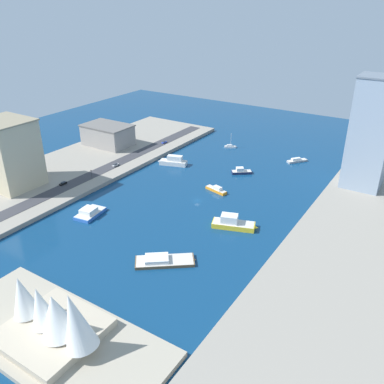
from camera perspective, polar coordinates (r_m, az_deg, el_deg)
name	(u,v)px	position (r m, az deg, el deg)	size (l,w,h in m)	color
ground_plane	(197,201)	(228.34, 0.74, -1.23)	(440.00, 440.00, 0.00)	navy
quay_west	(370,248)	(201.57, 23.85, -7.27)	(70.00, 240.00, 2.44)	gray
quay_east	(81,166)	(283.26, -15.37, 3.62)	(70.00, 240.00, 2.44)	gray
peninsula_point	(54,337)	(151.28, -18.91, -18.76)	(83.57, 36.09, 2.00)	#A89E89
road_strip	(102,170)	(269.28, -12.53, 3.07)	(9.65, 228.00, 0.15)	#38383D
water_taxi_orange	(216,189)	(238.94, 3.42, 0.36)	(15.64, 6.87, 3.60)	orange
catamaran_blue	(90,212)	(219.36, -14.22, -2.82)	(11.80, 18.43, 4.43)	blue
barge_flat_brown	(163,261)	(177.45, -4.16, -9.62)	(25.73, 22.74, 3.11)	brown
yacht_sleek_gray	(297,160)	(291.74, 14.58, 4.33)	(12.01, 14.03, 3.00)	#999EA3
ferry_white_commuter	(173,161)	(277.11, -2.66, 4.34)	(20.99, 11.56, 6.71)	silver
sailboat_small_white	(230,146)	(311.15, 5.43, 6.41)	(9.10, 6.38, 11.35)	white
ferry_yellow_fast	(233,223)	(202.58, 5.76, -4.39)	(23.33, 13.97, 6.71)	yellow
patrol_launch_navy	(241,171)	(265.20, 6.97, 2.91)	(13.05, 11.44, 4.16)	#1E284C
carpark_squat_concrete	(108,135)	(313.76, -11.80, 7.90)	(36.17, 23.86, 15.42)	gray
tower_tall_glass	(370,134)	(250.09, 23.87, 7.50)	(22.22, 20.36, 64.01)	#8C9EB2
office_block_beige	(9,154)	(257.05, -24.46, 4.94)	(30.23, 27.21, 39.55)	#C6B793
hatchback_blue	(164,142)	(313.15, -3.95, 7.03)	(1.91, 4.59, 1.45)	black
sedan_silver	(115,165)	(273.29, -10.74, 3.79)	(1.95, 5.18, 1.70)	black
suv_black	(63,183)	(253.59, -17.72, 1.19)	(1.79, 5.03, 1.62)	black
traffic_light_waterfront	(91,173)	(254.40, -14.02, 2.59)	(0.36, 0.36, 6.50)	black
opera_landmark	(53,318)	(144.19, -19.04, -16.40)	(38.42, 29.67, 22.78)	#BCAD93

